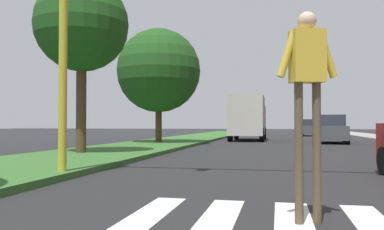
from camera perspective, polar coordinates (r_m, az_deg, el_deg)
ground_plane at (r=27.06m, az=13.52°, el=-3.73°), size 140.00×140.00×0.00m
crosswalk at (r=5.14m, az=19.47°, el=-14.27°), size 4.95×2.20×0.01m
median_strip at (r=25.87m, az=-2.25°, el=-3.72°), size 4.36×64.00×0.15m
tree_mid at (r=15.20m, az=-15.47°, el=12.20°), size 3.36×3.36×6.26m
tree_far at (r=22.75m, az=-4.77°, el=6.31°), size 4.72×4.72×6.40m
pedestrian_performer at (r=4.90m, az=16.15°, el=4.59°), size 0.73×0.35×2.49m
sedan_midblock at (r=26.03m, az=19.28°, el=-2.03°), size 2.20×4.31×1.73m
sedan_distant at (r=41.22m, az=16.56°, el=-1.81°), size 1.90×4.17×1.64m
truck_box_delivery at (r=28.73m, az=7.98°, el=-0.35°), size 2.40×6.20×3.10m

